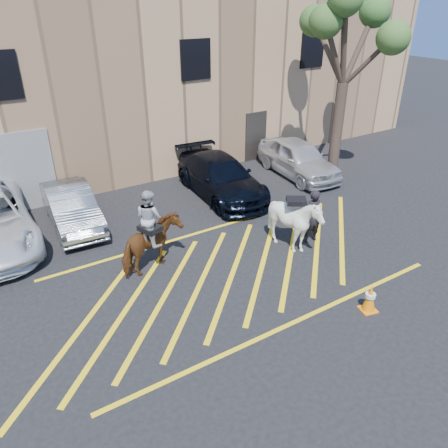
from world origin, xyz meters
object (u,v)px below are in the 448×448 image
car_silver_sedan (71,207)px  handler (312,216)px  traffic_cone (370,298)px  tree (349,29)px  saddled_white (294,222)px  mounted_bay (151,239)px  car_white_suv (298,158)px  car_blue_suv (221,177)px

car_silver_sedan → handler: handler is taller
traffic_cone → tree: tree is taller
handler → saddled_white: bearing=17.3°
tree → mounted_bay: bearing=-164.6°
traffic_cone → handler: bearing=71.8°
mounted_bay → car_silver_sedan: bearing=106.7°
car_white_suv → saddled_white: size_ratio=2.03×
mounted_bay → traffic_cone: (3.68, -4.47, -0.60)m
car_white_suv → tree: tree is taller
car_blue_suv → saddled_white: saddled_white is taller
car_silver_sedan → tree: tree is taller
car_blue_suv → traffic_cone: size_ratio=6.81×
car_silver_sedan → car_white_suv: 9.30m
mounted_bay → tree: bearing=15.4°
car_blue_suv → tree: bearing=-4.0°
mounted_bay → saddled_white: bearing=-17.3°
handler → mounted_bay: mounted_bay is taller
car_silver_sedan → handler: (5.93, -5.00, 0.21)m
car_silver_sedan → mounted_bay: 4.03m
car_silver_sedan → car_blue_suv: (5.47, -0.49, 0.07)m
car_silver_sedan → car_blue_suv: 5.49m
saddled_white → traffic_cone: saddled_white is taller
saddled_white → car_blue_suv: bearing=86.2°
car_white_suv → mounted_bay: mounted_bay is taller
mounted_bay → tree: (9.40, 2.58, 4.73)m
mounted_bay → saddled_white: 4.20m
saddled_white → traffic_cone: size_ratio=2.95×
car_white_suv → mounted_bay: (-8.13, -3.35, 0.22)m
mounted_bay → car_white_suv: bearing=22.4°
handler → traffic_cone: handler is taller
handler → tree: (4.62, 3.73, 4.83)m
handler → mounted_bay: bearing=-3.4°
car_silver_sedan → car_white_suv: size_ratio=0.91×
car_silver_sedan → car_blue_suv: size_ratio=0.80×
car_blue_suv → saddled_white: (-0.30, -4.60, 0.18)m
car_white_suv → mounted_bay: size_ratio=1.83×
car_blue_suv → saddled_white: bearing=-89.1°
car_silver_sedan → traffic_cone: size_ratio=5.45×
car_silver_sedan → handler: bearing=-36.9°
mounted_bay → saddled_white: (4.01, -1.25, -0.06)m
handler → tree: bearing=-130.9°
mounted_bay → saddled_white: mounted_bay is taller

